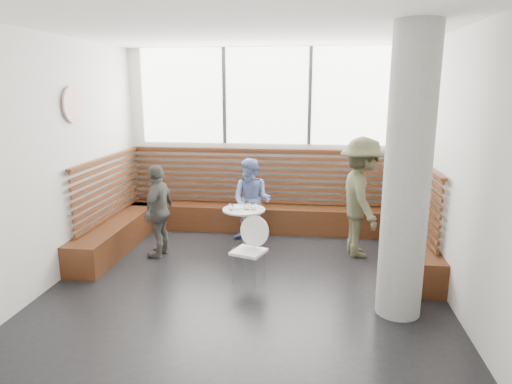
# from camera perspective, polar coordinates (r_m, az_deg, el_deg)

# --- Properties ---
(room) EXTENTS (5.00, 5.00, 3.20)m
(room) POSITION_cam_1_polar(r_m,az_deg,el_deg) (5.73, -1.26, 3.62)
(room) COLOR silver
(room) RESTS_ON ground
(booth) EXTENTS (5.00, 2.50, 1.44)m
(booth) POSITION_cam_1_polar(r_m,az_deg,el_deg) (7.71, 0.73, -3.00)
(booth) COLOR #412110
(booth) RESTS_ON ground
(concrete_column) EXTENTS (0.50, 0.50, 3.20)m
(concrete_column) POSITION_cam_1_polar(r_m,az_deg,el_deg) (5.18, 18.40, 1.89)
(concrete_column) COLOR gray
(concrete_column) RESTS_ON ground
(wall_art) EXTENTS (0.03, 0.50, 0.50)m
(wall_art) POSITION_cam_1_polar(r_m,az_deg,el_deg) (6.84, -21.94, 10.11)
(wall_art) COLOR white
(wall_art) RESTS_ON room
(cafe_table) EXTENTS (0.66, 0.66, 0.68)m
(cafe_table) POSITION_cam_1_polar(r_m,az_deg,el_deg) (7.14, -1.52, -3.63)
(cafe_table) COLOR silver
(cafe_table) RESTS_ON ground
(cafe_chair) EXTENTS (0.41, 0.41, 0.87)m
(cafe_chair) POSITION_cam_1_polar(r_m,az_deg,el_deg) (6.07, -0.84, -6.53)
(cafe_chair) COLOR white
(cafe_chair) RESTS_ON ground
(adult_man) EXTENTS (0.87, 1.28, 1.82)m
(adult_man) POSITION_cam_1_polar(r_m,az_deg,el_deg) (7.03, 13.01, -0.68)
(adult_man) COLOR #47472F
(adult_man) RESTS_ON ground
(child_back) EXTENTS (0.78, 0.67, 1.40)m
(child_back) POSITION_cam_1_polar(r_m,az_deg,el_deg) (7.52, -0.53, -1.11)
(child_back) COLOR #6476AD
(child_back) RESTS_ON ground
(child_left) EXTENTS (0.43, 0.86, 1.42)m
(child_left) POSITION_cam_1_polar(r_m,az_deg,el_deg) (7.05, -12.06, -2.31)
(child_left) COLOR #57544E
(child_left) RESTS_ON ground
(plate_near) EXTENTS (0.21, 0.21, 0.01)m
(plate_near) POSITION_cam_1_polar(r_m,az_deg,el_deg) (7.16, -2.40, -1.94)
(plate_near) COLOR white
(plate_near) RESTS_ON cafe_table
(plate_far) EXTENTS (0.19, 0.19, 0.01)m
(plate_far) POSITION_cam_1_polar(r_m,az_deg,el_deg) (7.23, -0.32, -1.78)
(plate_far) COLOR white
(plate_far) RESTS_ON cafe_table
(glass_left) EXTENTS (0.07, 0.07, 0.11)m
(glass_left) POSITION_cam_1_polar(r_m,az_deg,el_deg) (7.03, -3.11, -1.83)
(glass_left) COLOR white
(glass_left) RESTS_ON cafe_table
(glass_mid) EXTENTS (0.07, 0.07, 0.12)m
(glass_mid) POSITION_cam_1_polar(r_m,az_deg,el_deg) (7.06, -1.17, -1.70)
(glass_mid) COLOR white
(glass_mid) RESTS_ON cafe_table
(glass_right) EXTENTS (0.07, 0.07, 0.11)m
(glass_right) POSITION_cam_1_polar(r_m,az_deg,el_deg) (7.03, -0.34, -1.79)
(glass_right) COLOR white
(glass_right) RESTS_ON cafe_table
(menu_card) EXTENTS (0.20, 0.14, 0.00)m
(menu_card) POSITION_cam_1_polar(r_m,az_deg,el_deg) (6.88, -1.02, -2.59)
(menu_card) COLOR #A5C64C
(menu_card) RESTS_ON cafe_table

